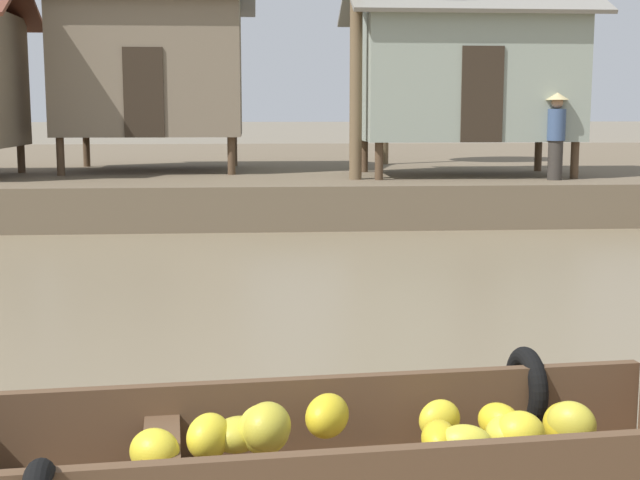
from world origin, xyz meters
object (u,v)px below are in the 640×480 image
(banana_boat, at_px, (335,453))
(stilt_house_mid_left, at_px, (152,64))
(vendor_person, at_px, (556,131))
(stilt_house_mid_right, at_px, (466,73))

(banana_boat, relative_size, stilt_house_mid_left, 1.20)
(vendor_person, bearing_deg, stilt_house_mid_left, 157.19)
(banana_boat, xyz_separation_m, stilt_house_mid_right, (3.94, 13.43, 2.57))
(stilt_house_mid_left, relative_size, stilt_house_mid_right, 0.92)
(stilt_house_mid_left, xyz_separation_m, vendor_person, (7.95, -3.35, -1.41))
(stilt_house_mid_right, bearing_deg, vendor_person, -43.25)
(stilt_house_mid_left, bearing_deg, vendor_person, -22.81)
(banana_boat, relative_size, stilt_house_mid_right, 1.11)
(stilt_house_mid_right, bearing_deg, stilt_house_mid_left, 163.03)
(stilt_house_mid_right, xyz_separation_m, vendor_person, (1.44, -1.36, -1.15))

